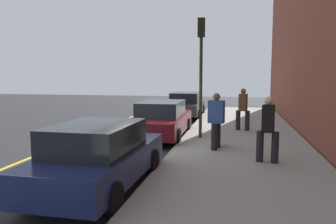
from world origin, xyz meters
TOP-DOWN VIEW (x-y plane):
  - ground_plane at (0.00, 0.00)m, footprint 56.00×56.00m
  - sidewalk at (0.00, -3.30)m, footprint 28.00×4.60m
  - lane_stripe_centre at (0.00, 3.20)m, footprint 28.00×0.14m
  - parked_car_navy at (-4.55, -0.06)m, footprint 4.47×1.97m
  - parked_car_maroon at (1.75, -0.11)m, footprint 4.77×1.95m
  - parked_car_charcoal at (8.55, -0.09)m, footprint 4.52×1.90m
  - pedestrian_blue_coat at (-0.55, -2.41)m, footprint 0.60×0.55m
  - pedestrian_black_coat at (-1.95, -3.92)m, footprint 0.54×0.60m
  - pedestrian_brown_coat at (3.47, -3.33)m, footprint 0.54×0.60m
  - traffic_light_pole at (1.38, -1.70)m, footprint 0.35×0.26m
  - rolling_suitcase at (-0.06, -2.36)m, footprint 0.34×0.22m

SIDE VIEW (x-z plane):
  - ground_plane at x=0.00m, z-range 0.00..0.00m
  - lane_stripe_centre at x=0.00m, z-range 0.00..0.01m
  - sidewalk at x=0.00m, z-range 0.00..0.15m
  - rolling_suitcase at x=-0.06m, z-range -0.03..0.87m
  - parked_car_navy at x=-4.55m, z-range 0.00..1.51m
  - parked_car_charcoal at x=8.55m, z-range 0.00..1.51m
  - parked_car_maroon at x=1.75m, z-range 0.00..1.52m
  - pedestrian_brown_coat at x=3.47m, z-range 0.21..2.04m
  - pedestrian_blue_coat at x=-0.55m, z-range 0.21..2.04m
  - pedestrian_black_coat at x=-1.95m, z-range 0.21..2.05m
  - traffic_light_pole at x=1.38m, z-range 0.94..5.46m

